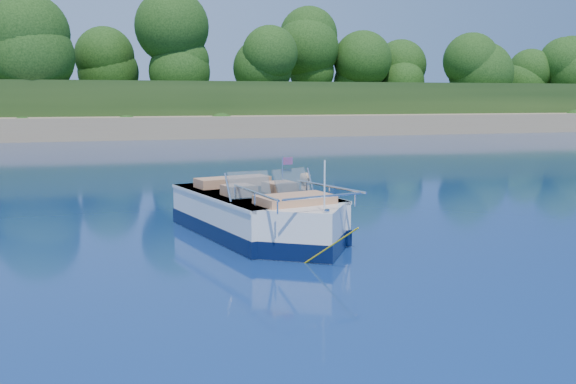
# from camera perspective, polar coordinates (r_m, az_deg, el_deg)

# --- Properties ---
(ground) EXTENTS (160.00, 160.00, 0.00)m
(ground) POSITION_cam_1_polar(r_m,az_deg,el_deg) (10.06, -3.60, -7.79)
(ground) COLOR #0B1D4F
(ground) RESTS_ON ground
(shoreline) EXTENTS (170.00, 59.00, 6.00)m
(shoreline) POSITION_cam_1_polar(r_m,az_deg,el_deg) (73.23, -15.47, 6.66)
(shoreline) COLOR tan
(shoreline) RESTS_ON ground
(treeline) EXTENTS (150.00, 7.12, 8.19)m
(treeline) POSITION_cam_1_polar(r_m,az_deg,el_deg) (50.54, -14.80, 11.23)
(treeline) COLOR #322110
(treeline) RESTS_ON ground
(motorboat) EXTENTS (2.94, 5.89, 1.99)m
(motorboat) POSITION_cam_1_polar(r_m,az_deg,el_deg) (12.98, -2.22, -2.34)
(motorboat) COLOR white
(motorboat) RESTS_ON ground
(tow_tube) EXTENTS (1.22, 1.22, 0.32)m
(tow_tube) POSITION_cam_1_polar(r_m,az_deg,el_deg) (14.93, 1.83, -2.11)
(tow_tube) COLOR #FFD900
(tow_tube) RESTS_ON ground
(boy) EXTENTS (0.45, 0.82, 1.53)m
(boy) POSITION_cam_1_polar(r_m,az_deg,el_deg) (14.82, 1.57, -2.51)
(boy) COLOR tan
(boy) RESTS_ON ground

